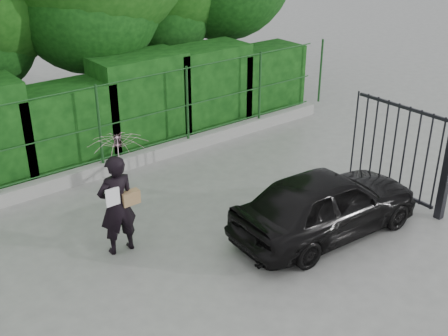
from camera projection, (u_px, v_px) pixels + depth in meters
ground at (211, 277)px, 9.13m from camera, size 80.00×80.00×0.00m
kerb at (87, 174)px, 12.26m from camera, size 14.00×0.25×0.30m
fence at (92, 127)px, 11.93m from camera, size 14.13×0.06×1.80m
hedge at (62, 123)px, 12.57m from camera, size 14.20×1.20×2.29m
gate at (426, 154)px, 10.68m from camera, size 0.22×2.33×2.36m
woman at (119, 177)px, 9.31m from camera, size 0.98×0.99×2.13m
car at (326, 203)px, 10.08m from camera, size 3.78×1.73×1.26m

